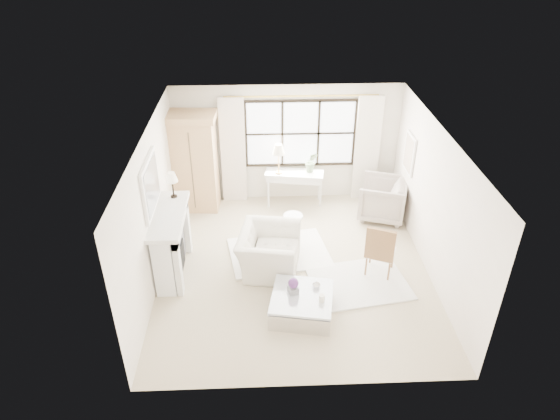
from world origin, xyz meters
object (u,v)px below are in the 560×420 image
Objects in this scene: club_armchair at (269,251)px; console_table at (294,188)px; coffee_table at (302,304)px; armoire at (193,162)px.

console_table is at bearing -4.46° from club_armchair.
console_table is 2.49m from club_armchair.
club_armchair reaches higher than coffee_table.
armoire is 1.93× the size of coffee_table.
armoire is 4.28m from coffee_table.
coffee_table is at bearing -56.20° from armoire.
coffee_table is at bearing -147.01° from club_armchair.
club_armchair is 1.37m from coffee_table.
armoire reaches higher than console_table.
coffee_table is (0.52, -1.25, -0.21)m from club_armchair.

